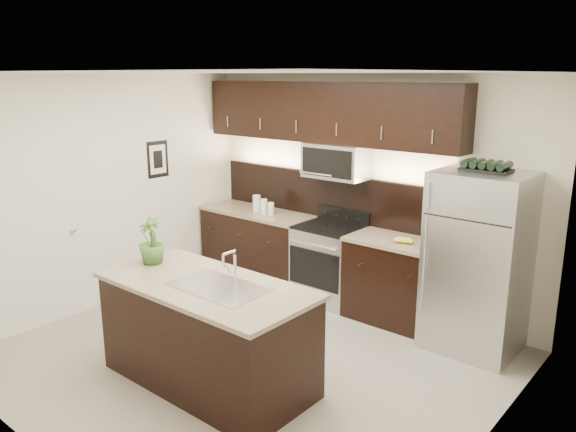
% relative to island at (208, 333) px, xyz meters
% --- Properties ---
extents(ground, '(4.50, 4.50, 0.00)m').
position_rel_island_xyz_m(ground, '(-0.03, 0.54, -0.47)').
color(ground, gray).
rests_on(ground, ground).
extents(room_walls, '(4.52, 4.02, 2.71)m').
position_rel_island_xyz_m(room_walls, '(-0.14, 0.50, 1.22)').
color(room_walls, silver).
rests_on(room_walls, ground).
extents(counter_run, '(3.51, 0.65, 0.94)m').
position_rel_island_xyz_m(counter_run, '(-0.49, 2.23, -0.00)').
color(counter_run, black).
rests_on(counter_run, ground).
extents(upper_fixtures, '(3.49, 0.40, 1.66)m').
position_rel_island_xyz_m(upper_fixtures, '(-0.46, 2.37, 1.67)').
color(upper_fixtures, black).
rests_on(upper_fixtures, counter_run).
extents(island, '(1.96, 0.96, 0.94)m').
position_rel_island_xyz_m(island, '(0.00, 0.00, 0.00)').
color(island, black).
rests_on(island, ground).
extents(sink_faucet, '(0.84, 0.50, 0.28)m').
position_rel_island_xyz_m(sink_faucet, '(0.15, 0.01, 0.48)').
color(sink_faucet, silver).
rests_on(sink_faucet, island).
extents(refrigerator, '(0.87, 0.78, 1.80)m').
position_rel_island_xyz_m(refrigerator, '(1.54, 2.17, 0.43)').
color(refrigerator, '#B2B2B7').
rests_on(refrigerator, ground).
extents(wine_rack, '(0.44, 0.27, 0.10)m').
position_rel_island_xyz_m(wine_rack, '(1.54, 2.17, 1.37)').
color(wine_rack, black).
rests_on(wine_rack, refrigerator).
extents(plant, '(0.26, 0.26, 0.45)m').
position_rel_island_xyz_m(plant, '(-0.79, 0.04, 0.69)').
color(plant, '#375F26').
rests_on(plant, island).
extents(canisters, '(0.33, 0.10, 0.22)m').
position_rel_island_xyz_m(canisters, '(-1.33, 2.18, 0.57)').
color(canisters, silver).
rests_on(canisters, counter_run).
extents(french_press, '(0.11, 0.11, 0.31)m').
position_rel_island_xyz_m(french_press, '(1.14, 2.18, 0.58)').
color(french_press, silver).
rests_on(french_press, counter_run).
extents(bananas, '(0.24, 0.20, 0.06)m').
position_rel_island_xyz_m(bananas, '(0.68, 2.15, 0.50)').
color(bananas, gold).
rests_on(bananas, counter_run).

